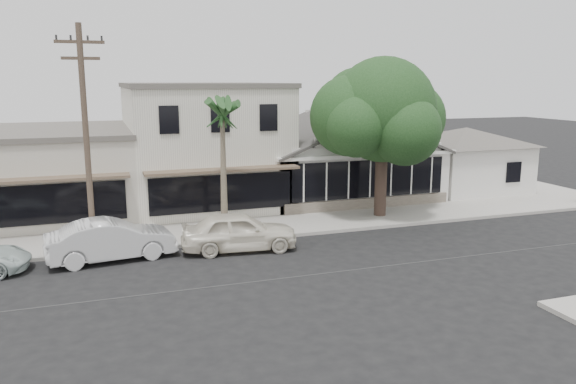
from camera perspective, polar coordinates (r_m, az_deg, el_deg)
name	(u,v)px	position (r m, az deg, el deg)	size (l,w,h in m)	color
ground	(352,270)	(21.04, 6.55, -7.89)	(140.00, 140.00, 0.00)	black
sidewalk_north	(118,240)	(25.57, -16.85, -4.66)	(90.00, 3.50, 0.15)	#9E9991
corner_shop	(339,153)	(33.57, 5.20, 3.93)	(10.40, 8.60, 5.10)	silver
side_cottage	(464,167)	(37.03, 17.46, 2.40)	(6.00, 6.00, 3.00)	silver
row_building_near	(202,146)	(32.10, -8.74, 4.65)	(8.00, 10.00, 6.50)	silver
row_building_midnear	(30,175)	(31.92, -24.78, 1.62)	(10.00, 10.00, 4.20)	beige
utility_pole	(86,135)	(23.18, -19.83, 5.43)	(1.80, 0.24, 9.00)	brown
car_0	(239,231)	(23.15, -4.99, -3.99)	(1.90, 4.72, 1.61)	silver
car_1	(111,240)	(22.90, -17.50, -4.66)	(1.70, 4.86, 1.60)	silver
shade_tree	(380,113)	(28.40, 9.28, 7.94)	(7.26, 6.56, 8.05)	#443229
palm_east	(222,112)	(24.72, -6.72, 8.09)	(2.76, 2.76, 6.53)	#726651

